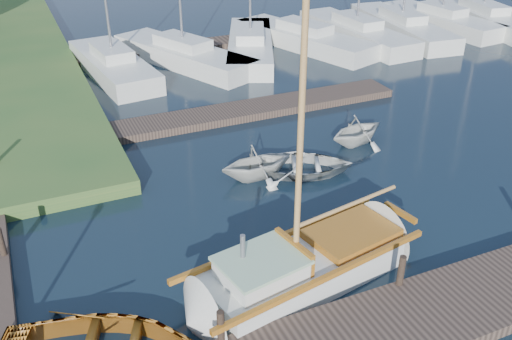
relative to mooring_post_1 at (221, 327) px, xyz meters
name	(u,v)px	position (x,y,z in m)	size (l,w,h in m)	color
ground	(256,205)	(3.00, 5.00, -0.70)	(160.00, 160.00, 0.00)	black
near_dock	(369,336)	(3.00, -1.00, -0.55)	(18.00, 2.20, 0.30)	#2D231D
far_dock	(236,112)	(5.00, 11.50, -0.55)	(14.00, 1.60, 0.30)	#2D231D
pontoon	(302,33)	(13.00, 21.00, -0.55)	(30.00, 1.60, 0.30)	#2D231D
mooring_post_1	(221,327)	(0.00, 0.00, 0.00)	(0.16, 0.16, 0.80)	black
mooring_post_2	(401,270)	(4.50, 0.00, 0.00)	(0.16, 0.16, 0.80)	black
mooring_post_4	(1,242)	(-4.00, 5.00, 0.00)	(0.16, 0.16, 0.80)	black
sailboat	(307,267)	(2.77, 1.40, -0.36)	(7.39, 3.26, 9.83)	beige
tender_b	(257,160)	(3.71, 6.54, -0.07)	(2.07, 2.40, 1.27)	beige
tender_c	(301,163)	(5.18, 6.25, -0.35)	(2.43, 3.40, 0.70)	beige
tender_d	(358,128)	(8.07, 7.39, -0.09)	(2.00, 2.31, 1.22)	beige
marina_boat_0	(113,64)	(1.51, 18.41, -0.13)	(3.07, 7.74, 11.03)	beige
marina_boat_1	(183,53)	(5.04, 18.66, -0.14)	(5.44, 8.73, 9.78)	beige
marina_boat_2	(250,44)	(8.75, 18.75, -0.12)	(5.46, 8.77, 11.92)	beige
marina_boat_3	(304,37)	(11.98, 18.83, -0.12)	(4.88, 8.99, 13.06)	beige
marina_boat_4	(356,31)	(15.30, 18.77, -0.14)	(2.65, 8.92, 10.51)	beige
marina_boat_5	(401,25)	(18.42, 18.80, -0.14)	(3.16, 9.34, 10.35)	beige
marina_boat_6	(441,19)	(21.51, 19.02, -0.13)	(3.06, 8.40, 10.43)	beige
marina_boat_7	(482,15)	(24.47, 18.71, -0.14)	(3.97, 10.40, 10.72)	beige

